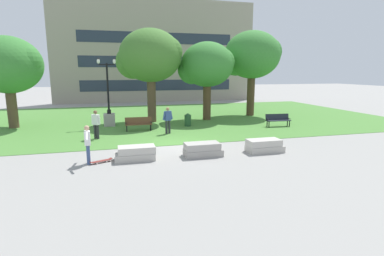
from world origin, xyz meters
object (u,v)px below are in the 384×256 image
(park_bench_near_right, at_px, (278,119))
(lamp_post_right, at_px, (109,112))
(concrete_block_left, at_px, (203,150))
(trash_bin, at_px, (188,120))
(concrete_block_right, at_px, (264,146))
(concrete_block_center, at_px, (136,153))
(person_bystander_far_lawn, at_px, (168,119))
(park_bench_near_left, at_px, (139,123))
(person_bystander_near_lawn, at_px, (96,123))
(person_skateboarder, at_px, (88,142))
(skateboard, at_px, (101,161))

(park_bench_near_right, distance_m, lamp_post_right, 12.42)
(concrete_block_left, distance_m, trash_bin, 7.92)
(concrete_block_right, xyz_separation_m, park_bench_near_right, (4.37, 6.13, 0.23))
(concrete_block_center, distance_m, park_bench_near_right, 12.25)
(trash_bin, distance_m, person_bystander_far_lawn, 3.02)
(concrete_block_right, relative_size, park_bench_near_left, 0.99)
(trash_bin, relative_size, person_bystander_near_lawn, 0.56)
(concrete_block_right, xyz_separation_m, person_skateboarder, (-8.39, 0.15, 0.67))
(concrete_block_center, xyz_separation_m, concrete_block_left, (3.15, -0.14, 0.00))
(person_skateboarder, height_order, skateboard, person_skateboarder)
(person_bystander_far_lawn, bearing_deg, person_skateboarder, -129.53)
(skateboard, relative_size, person_bystander_near_lawn, 0.59)
(person_skateboarder, distance_m, park_bench_near_left, 7.50)
(person_skateboarder, relative_size, person_bystander_near_lawn, 1.00)
(skateboard, height_order, lamp_post_right, lamp_post_right)
(park_bench_near_right, xyz_separation_m, person_bystander_far_lawn, (-8.26, -0.53, 0.44))
(skateboard, bearing_deg, lamp_post_right, 88.09)
(person_skateboarder, relative_size, park_bench_near_right, 0.93)
(park_bench_near_left, xyz_separation_m, person_bystander_far_lawn, (1.75, -1.50, 0.44))
(lamp_post_right, bearing_deg, trash_bin, -16.12)
(concrete_block_right, height_order, trash_bin, trash_bin)
(concrete_block_right, xyz_separation_m, trash_bin, (-1.99, 7.91, 0.20))
(park_bench_near_right, xyz_separation_m, person_bystander_near_lawn, (-12.66, -0.97, 0.44))
(concrete_block_left, bearing_deg, person_bystander_far_lawn, 97.05)
(concrete_block_center, xyz_separation_m, person_skateboarder, (-2.03, -0.08, 0.67))
(person_bystander_near_lawn, bearing_deg, concrete_block_center, -68.66)
(trash_bin, distance_m, person_bystander_near_lawn, 6.88)
(person_skateboarder, distance_m, lamp_post_right, 9.41)
(concrete_block_center, bearing_deg, lamp_post_right, 97.42)
(park_bench_near_right, bearing_deg, trash_bin, 164.40)
(concrete_block_center, bearing_deg, person_bystander_far_lawn, 65.34)
(person_bystander_far_lawn, bearing_deg, concrete_block_right, -55.23)
(concrete_block_right, bearing_deg, concrete_block_center, 177.96)
(concrete_block_left, bearing_deg, park_bench_near_right, 38.60)
(park_bench_near_right, bearing_deg, concrete_block_left, -141.40)
(park_bench_near_right, relative_size, person_bystander_near_lawn, 1.07)
(lamp_post_right, distance_m, person_bystander_far_lawn, 5.37)
(skateboard, bearing_deg, park_bench_near_right, 25.96)
(person_skateboarder, height_order, trash_bin, person_skateboarder)
(trash_bin, xyz_separation_m, person_bystander_far_lawn, (-1.90, -2.30, 0.48))
(concrete_block_center, distance_m, trash_bin, 8.84)
(concrete_block_right, distance_m, person_skateboarder, 8.42)
(concrete_block_left, distance_m, person_skateboarder, 5.23)
(skateboard, distance_m, lamp_post_right, 9.40)
(concrete_block_center, distance_m, concrete_block_right, 6.36)
(person_skateboarder, xyz_separation_m, park_bench_near_right, (12.76, 5.98, -0.44))
(skateboard, relative_size, trash_bin, 1.05)
(concrete_block_center, bearing_deg, concrete_block_right, -2.04)
(concrete_block_center, distance_m, skateboard, 1.54)
(park_bench_near_left, xyz_separation_m, trash_bin, (3.65, 0.80, -0.04))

